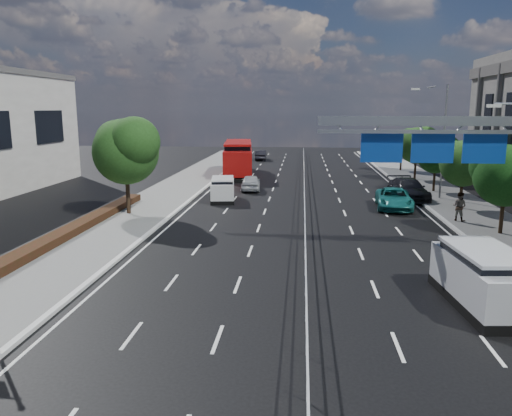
{
  "coord_description": "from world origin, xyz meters",
  "views": [
    {
      "loc": [
        -0.23,
        -14.51,
        7.18
      ],
      "look_at": [
        -2.43,
        9.3,
        2.4
      ],
      "focal_mm": 35.0,
      "sensor_mm": 36.0,
      "label": 1
    }
  ],
  "objects_px": {
    "red_bus": "(238,158)",
    "near_car_silver": "(251,182)",
    "near_car_dark": "(261,155)",
    "parked_car_dark": "(408,189)",
    "pedestrian_b": "(459,206)",
    "white_minivan": "(223,189)",
    "overhead_gantry": "(450,142)",
    "parked_car_teal": "(394,199)",
    "silver_minivan": "(484,278)"
  },
  "relations": [
    {
      "from": "white_minivan",
      "to": "silver_minivan",
      "type": "distance_m",
      "value": 24.22
    },
    {
      "from": "parked_car_dark",
      "to": "parked_car_teal",
      "type": "bearing_deg",
      "value": -120.44
    },
    {
      "from": "red_bus",
      "to": "near_car_dark",
      "type": "xyz_separation_m",
      "value": [
        1.13,
        16.38,
        -1.22
      ]
    },
    {
      "from": "overhead_gantry",
      "to": "parked_car_teal",
      "type": "distance_m",
      "value": 12.91
    },
    {
      "from": "white_minivan",
      "to": "parked_car_teal",
      "type": "relative_size",
      "value": 0.83
    },
    {
      "from": "overhead_gantry",
      "to": "red_bus",
      "type": "distance_m",
      "value": 32.76
    },
    {
      "from": "white_minivan",
      "to": "near_car_dark",
      "type": "xyz_separation_m",
      "value": [
        0.42,
        31.76,
        -0.2
      ]
    },
    {
      "from": "white_minivan",
      "to": "red_bus",
      "type": "xyz_separation_m",
      "value": [
        -0.71,
        15.39,
        1.02
      ]
    },
    {
      "from": "overhead_gantry",
      "to": "white_minivan",
      "type": "xyz_separation_m",
      "value": [
        -13.19,
        14.05,
        -4.72
      ]
    },
    {
      "from": "overhead_gantry",
      "to": "white_minivan",
      "type": "distance_m",
      "value": 19.84
    },
    {
      "from": "near_car_silver",
      "to": "white_minivan",
      "type": "bearing_deg",
      "value": 67.42
    },
    {
      "from": "silver_minivan",
      "to": "parked_car_dark",
      "type": "relative_size",
      "value": 0.94
    },
    {
      "from": "white_minivan",
      "to": "overhead_gantry",
      "type": "bearing_deg",
      "value": -54.58
    },
    {
      "from": "red_bus",
      "to": "pedestrian_b",
      "type": "height_order",
      "value": "red_bus"
    },
    {
      "from": "white_minivan",
      "to": "pedestrian_b",
      "type": "relative_size",
      "value": 2.36
    },
    {
      "from": "parked_car_teal",
      "to": "red_bus",
      "type": "bearing_deg",
      "value": 132.91
    },
    {
      "from": "near_car_silver",
      "to": "pedestrian_b",
      "type": "relative_size",
      "value": 2.21
    },
    {
      "from": "red_bus",
      "to": "near_car_silver",
      "type": "relative_size",
      "value": 3.04
    },
    {
      "from": "parked_car_teal",
      "to": "pedestrian_b",
      "type": "distance_m",
      "value": 5.48
    },
    {
      "from": "white_minivan",
      "to": "parked_car_dark",
      "type": "xyz_separation_m",
      "value": [
        14.75,
        1.84,
        -0.06
      ]
    },
    {
      "from": "white_minivan",
      "to": "parked_car_teal",
      "type": "xyz_separation_m",
      "value": [
        12.95,
        -2.1,
        -0.16
      ]
    },
    {
      "from": "overhead_gantry",
      "to": "parked_car_teal",
      "type": "bearing_deg",
      "value": 91.15
    },
    {
      "from": "red_bus",
      "to": "silver_minivan",
      "type": "bearing_deg",
      "value": -75.4
    },
    {
      "from": "white_minivan",
      "to": "parked_car_dark",
      "type": "height_order",
      "value": "white_minivan"
    },
    {
      "from": "near_car_silver",
      "to": "silver_minivan",
      "type": "relative_size",
      "value": 0.76
    },
    {
      "from": "overhead_gantry",
      "to": "parked_car_dark",
      "type": "distance_m",
      "value": 16.67
    },
    {
      "from": "near_car_silver",
      "to": "near_car_dark",
      "type": "xyz_separation_m",
      "value": [
        -1.28,
        26.55,
        -0.01
      ]
    },
    {
      "from": "near_car_dark",
      "to": "pedestrian_b",
      "type": "height_order",
      "value": "pedestrian_b"
    },
    {
      "from": "parked_car_teal",
      "to": "parked_car_dark",
      "type": "height_order",
      "value": "parked_car_dark"
    },
    {
      "from": "parked_car_teal",
      "to": "parked_car_dark",
      "type": "bearing_deg",
      "value": 70.39
    },
    {
      "from": "near_car_silver",
      "to": "silver_minivan",
      "type": "height_order",
      "value": "silver_minivan"
    },
    {
      "from": "white_minivan",
      "to": "near_car_dark",
      "type": "relative_size",
      "value": 1.05
    },
    {
      "from": "near_car_dark",
      "to": "parked_car_dark",
      "type": "relative_size",
      "value": 0.74
    },
    {
      "from": "parked_car_teal",
      "to": "near_car_dark",
      "type": "bearing_deg",
      "value": 115.23
    },
    {
      "from": "red_bus",
      "to": "near_car_dark",
      "type": "bearing_deg",
      "value": 79.82
    },
    {
      "from": "parked_car_teal",
      "to": "pedestrian_b",
      "type": "xyz_separation_m",
      "value": [
        3.29,
        -4.38,
        0.34
      ]
    },
    {
      "from": "near_car_dark",
      "to": "parked_car_dark",
      "type": "bearing_deg",
      "value": 113.55
    },
    {
      "from": "red_bus",
      "to": "near_car_silver",
      "type": "bearing_deg",
      "value": -82.96
    },
    {
      "from": "white_minivan",
      "to": "silver_minivan",
      "type": "bearing_deg",
      "value": -65.45
    },
    {
      "from": "white_minivan",
      "to": "pedestrian_b",
      "type": "distance_m",
      "value": 17.48
    },
    {
      "from": "near_car_dark",
      "to": "near_car_silver",
      "type": "bearing_deg",
      "value": 90.71
    },
    {
      "from": "red_bus",
      "to": "near_car_silver",
      "type": "height_order",
      "value": "red_bus"
    },
    {
      "from": "overhead_gantry",
      "to": "red_bus",
      "type": "bearing_deg",
      "value": 115.28
    },
    {
      "from": "near_car_dark",
      "to": "silver_minivan",
      "type": "height_order",
      "value": "silver_minivan"
    },
    {
      "from": "overhead_gantry",
      "to": "near_car_silver",
      "type": "height_order",
      "value": "overhead_gantry"
    },
    {
      "from": "white_minivan",
      "to": "near_car_dark",
      "type": "bearing_deg",
      "value": 81.48
    },
    {
      "from": "silver_minivan",
      "to": "parked_car_teal",
      "type": "distance_m",
      "value": 18.37
    },
    {
      "from": "red_bus",
      "to": "parked_car_dark",
      "type": "bearing_deg",
      "value": -47.48
    },
    {
      "from": "red_bus",
      "to": "silver_minivan",
      "type": "xyz_separation_m",
      "value": [
        13.66,
        -35.85,
        -0.85
      ]
    },
    {
      "from": "near_car_silver",
      "to": "parked_car_dark",
      "type": "xyz_separation_m",
      "value": [
        13.06,
        -3.37,
        0.13
      ]
    }
  ]
}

